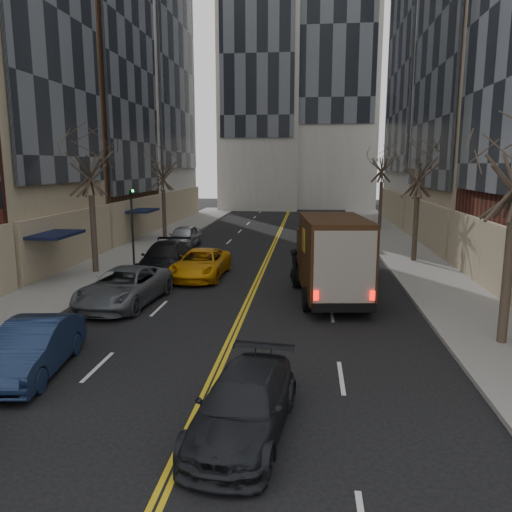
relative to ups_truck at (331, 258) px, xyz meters
The scene contains 19 objects.
sidewalk_left 16.67m from the ups_truck, 139.06° to the left, with size 4.00×66.00×0.15m, color slate.
sidewalk_right 12.29m from the ups_truck, 63.26° to the left, with size 4.00×66.00×0.15m, color slate.
streetwall_left 28.27m from the ups_truck, 143.33° to the left, with size 14.00×49.50×36.00m.
tree_lf_mid 13.77m from the ups_truck, 162.59° to the left, with size 3.20×3.20×8.91m.
tree_lf_far 21.30m from the ups_truck, 126.16° to the left, with size 3.20×3.20×8.12m.
tree_rt_mid 11.19m from the ups_truck, 59.25° to the left, with size 3.20×3.20×8.32m.
tree_rt_far 24.93m from the ups_truck, 77.54° to the left, with size 3.20×3.20×9.11m.
traffic_signal 12.43m from the ups_truck, 151.77° to the left, with size 0.29×0.26×4.70m.
ups_truck is the anchor object (origin of this frame).
observer_sedan 11.60m from the ups_truck, 101.62° to the right, with size 2.38×4.77×1.33m.
taxi 7.55m from the ups_truck, 150.89° to the left, with size 2.41×5.22×1.45m, color orange.
pedestrian 2.78m from the ups_truck, 128.33° to the left, with size 0.68×0.44×1.86m, color black.
parked_lf_b 12.32m from the ups_truck, 134.65° to the right, with size 1.57×4.49×1.48m, color #121F3B.
parked_lf_c 8.86m from the ups_truck, 168.86° to the right, with size 2.53×5.49×1.53m, color #53575C.
parked_lf_d 9.72m from the ups_truck, 153.11° to the left, with size 2.32×5.70×1.65m, color black.
parked_lf_e 16.27m from the ups_truck, 127.01° to the left, with size 1.81×4.50×1.53m, color #A2A4AA.
parked_rt_a 5.00m from the ups_truck, 71.10° to the left, with size 1.39×3.98×1.31m, color #4F5257.
parked_rt_b 13.30m from the ups_truck, 79.89° to the left, with size 2.24×4.87×1.35m, color #AEAFB6.
parked_rt_c 17.71m from the ups_truck, 80.96° to the left, with size 1.95×4.80×1.39m, color black.
Camera 1 is at (2.53, -5.11, 5.80)m, focal length 35.00 mm.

